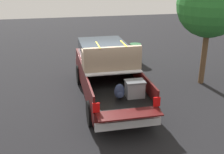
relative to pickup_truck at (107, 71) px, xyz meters
The scene contains 4 objects.
ground_plane 1.04m from the pickup_truck, behind, with size 40.00×40.00×0.00m, color black.
pickup_truck is the anchor object (origin of this frame).
tree_background 4.83m from the pickup_truck, 85.32° to the right, with size 2.63×2.63×4.63m.
trash_can 4.41m from the pickup_truck, 30.95° to the right, with size 0.60×0.60×0.98m.
Camera 1 is at (-9.36, 1.88, 4.55)m, focal length 44.54 mm.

